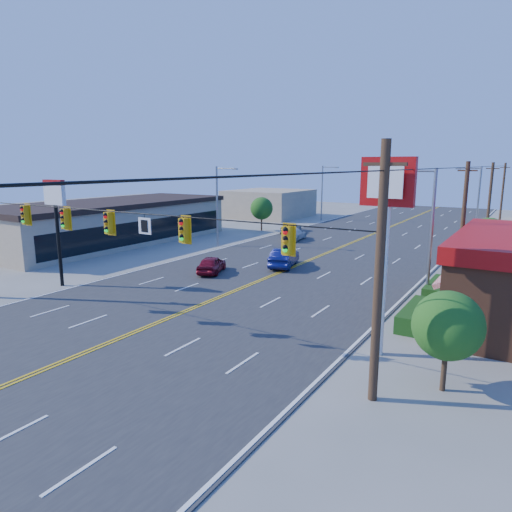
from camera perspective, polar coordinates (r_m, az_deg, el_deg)
The scene contains 21 objects.
ground at distance 23.51m, azimuth -15.19°, elevation -9.43°, with size 160.00×160.00×0.00m, color gray.
road at distance 39.32m, azimuth 6.45°, elevation -0.67°, with size 20.00×120.00×0.06m, color #2D2D30.
signal_span at distance 22.37m, azimuth -16.05°, elevation 2.43°, with size 24.32×0.34×9.00m.
kfc_pylon at distance 19.68m, azimuth 15.93°, elevation 4.68°, with size 2.20×0.36×8.50m.
strip_mall at distance 50.79m, azimuth -17.65°, elevation 4.13°, with size 10.40×26.40×4.40m.
pizza_hut_sign at distance 33.29m, azimuth -23.73°, elevation 5.24°, with size 1.90×0.30×6.85m.
streetlight_se at distance 29.59m, azimuth 20.74°, elevation 3.50°, with size 2.55×0.25×8.00m.
streetlight_ne at distance 53.25m, azimuth 25.82°, elevation 6.30°, with size 2.55×0.25×8.00m.
streetlight_sw at distance 45.87m, azimuth -4.69°, elevation 6.75°, with size 2.55×0.25×8.00m.
streetlight_nw at distance 68.52m, azimuth 8.41°, elevation 8.19°, with size 2.55×0.25×8.00m.
utility_pole_near at distance 33.33m, azimuth 24.42°, elevation 3.49°, with size 0.28×0.28×8.40m, color #47301E.
utility_pole_mid at distance 51.16m, azimuth 27.11°, elevation 5.67°, with size 0.28×0.28×8.40m, color #47301E.
utility_pole_far at distance 69.08m, azimuth 28.41°, elevation 6.72°, with size 0.28×0.28×8.40m, color #47301E.
tree_kfc_rear at distance 37.32m, azimuth 27.05°, elevation 2.03°, with size 2.94×2.94×4.41m.
tree_kfc_front at distance 17.92m, azimuth 22.85°, elevation -8.03°, with size 2.52×2.52×3.78m.
tree_west at distance 57.20m, azimuth 0.70°, elevation 5.97°, with size 2.80×2.80×4.20m.
bld_west_far at distance 72.82m, azimuth 1.65°, elevation 6.58°, with size 11.00×12.00×4.20m, color tan.
car_magenta at distance 34.94m, azimuth -5.58°, elevation -1.14°, with size 1.53×3.81×1.30m, color maroon.
car_blue at distance 36.89m, azimuth 3.53°, elevation -0.28°, with size 1.59×4.56×1.50m, color #0E1357.
car_white at distance 50.12m, azimuth 4.73°, elevation 2.70°, with size 1.83×4.51×1.31m, color silver.
car_silver at distance 55.24m, azimuth 4.41°, elevation 3.44°, with size 1.96×4.26×1.18m, color #9A9A9F.
Camera 1 is at (16.29, -14.84, 8.20)m, focal length 32.00 mm.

